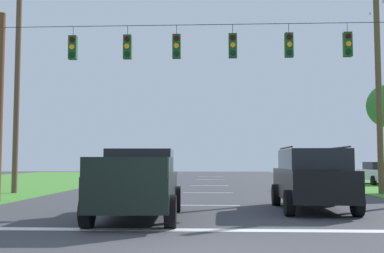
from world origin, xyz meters
The scene contains 13 objects.
stop_bar_stripe centered at (0.00, 2.87, 0.00)m, with size 14.26×0.45×0.01m, color white.
lane_dash_0 centered at (0.00, 8.87, 0.00)m, with size 0.15×2.50×0.01m, color white.
lane_dash_1 centered at (0.00, 15.45, 0.00)m, with size 0.15×2.50×0.01m, color white.
lane_dash_2 centered at (0.00, 22.22, 0.00)m, with size 0.15×2.50×0.01m, color white.
lane_dash_3 centered at (0.00, 31.60, 0.00)m, with size 0.15×2.50×0.01m, color white.
lane_dash_4 centered at (0.00, 38.96, 0.00)m, with size 0.15×2.50×0.01m, color white.
overhead_signal_span centered at (-0.03, 9.81, 4.37)m, with size 16.50×0.31×7.51m.
pickup_truck centered at (-1.81, 5.00, 0.97)m, with size 2.47×5.48×1.95m.
suv_black centered at (3.50, 7.29, 1.06)m, with size 2.26×4.83×2.05m.
distant_car_crossing_white centered at (11.46, 23.97, 0.79)m, with size 2.02×4.30×1.52m.
distant_car_oncoming centered at (5.77, 17.61, 0.79)m, with size 2.26×4.42×1.52m.
utility_pole_mid_right centered at (8.34, 14.80, 5.49)m, with size 0.28×1.94×11.08m.
utility_pole_near_left centered at (-9.48, 14.47, 5.48)m, with size 0.27×1.69×11.21m.
Camera 1 is at (0.32, -8.14, 1.62)m, focal length 43.72 mm.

